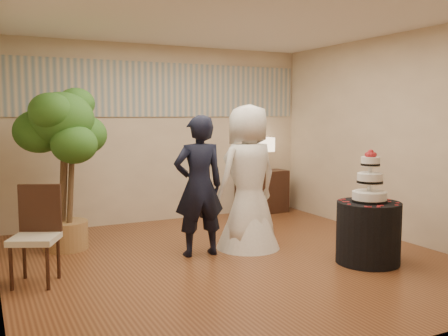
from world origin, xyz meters
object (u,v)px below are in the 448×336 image
side_chair (35,236)px  cake_table (368,233)px  groom (199,186)px  table_lamp (263,154)px  console (262,192)px  wedding_cake (370,176)px  ficus_tree (63,167)px  bride (248,177)px

side_chair → cake_table: bearing=9.8°
groom → table_lamp: size_ratio=2.94×
groom → console: 2.84m
cake_table → table_lamp: 3.18m
cake_table → side_chair: 3.64m
groom → wedding_cake: bearing=148.9°
ficus_tree → console: bearing=15.0°
wedding_cake → console: size_ratio=0.68×
table_lamp → ficus_tree: bearing=-165.0°
cake_table → console: bearing=82.4°
ficus_tree → side_chair: ficus_tree is taller
bride → ficus_tree: ficus_tree is taller
table_lamp → ficus_tree: size_ratio=0.28×
console → cake_table: bearing=-101.1°
bride → table_lamp: 2.32m
bride → side_chair: (-2.60, -0.27, -0.42)m
bride → cake_table: size_ratio=2.53×
wedding_cake → table_lamp: (0.41, 3.09, 0.01)m
bride → cake_table: bearing=116.7°
table_lamp → ficus_tree: 3.58m
cake_table → wedding_cake: bearing=0.0°
bride → cake_table: bride is taller
wedding_cake → ficus_tree: 3.73m
side_chair → wedding_cake: bearing=9.8°
cake_table → console: size_ratio=0.82×
wedding_cake → bride: bearing=127.8°
wedding_cake → table_lamp: bearing=82.4°
groom → console: (2.04, 1.93, -0.48)m
ficus_tree → groom: bearing=-35.2°
cake_table → bride: bearing=127.8°
bride → console: bride is taller
wedding_cake → ficus_tree: (-3.04, 2.16, 0.04)m
console → table_lamp: table_lamp is taller
cake_table → ficus_tree: bearing=144.6°
groom → bride: size_ratio=0.93×
groom → ficus_tree: size_ratio=0.81×
console → side_chair: (-3.94, -2.16, 0.13)m
console → ficus_tree: size_ratio=0.42×
bride → ficus_tree: size_ratio=0.87×
side_chair → console: bearing=53.3°
bride → table_lamp: (1.34, 1.90, 0.11)m
groom → wedding_cake: size_ratio=2.82×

